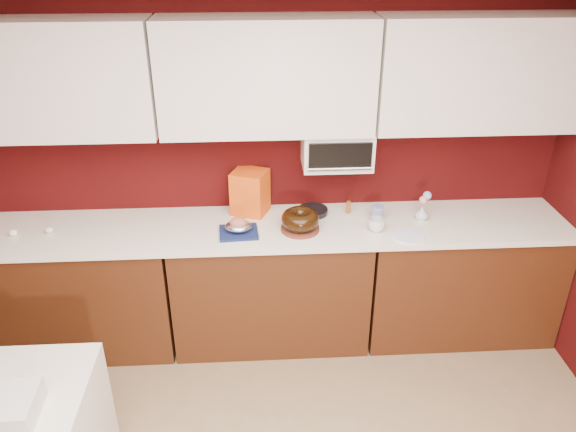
% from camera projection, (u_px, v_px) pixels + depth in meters
% --- Properties ---
extents(ceiling, '(4.00, 4.50, 0.02)m').
position_uv_depth(ceiling, '(286.00, 9.00, 1.25)').
color(ceiling, white).
rests_on(ceiling, wall_back).
extents(wall_back, '(4.00, 0.02, 2.50)m').
position_uv_depth(wall_back, '(268.00, 159.00, 3.82)').
color(wall_back, '#3A0808').
rests_on(wall_back, floor).
extents(base_cabinet_left, '(1.31, 0.58, 0.86)m').
position_uv_depth(base_cabinet_left, '(77.00, 291.00, 3.86)').
color(base_cabinet_left, '#43200D').
rests_on(base_cabinet_left, floor).
extents(base_cabinet_center, '(1.31, 0.58, 0.86)m').
position_uv_depth(base_cabinet_center, '(271.00, 285.00, 3.93)').
color(base_cabinet_center, '#43200D').
rests_on(base_cabinet_center, floor).
extents(base_cabinet_right, '(1.31, 0.58, 0.86)m').
position_uv_depth(base_cabinet_right, '(458.00, 278.00, 4.00)').
color(base_cabinet_right, '#43200D').
rests_on(base_cabinet_right, floor).
extents(countertop, '(4.00, 0.62, 0.04)m').
position_uv_depth(countertop, '(270.00, 228.00, 3.72)').
color(countertop, white).
rests_on(countertop, base_cabinet_center).
extents(upper_cabinet_left, '(1.31, 0.33, 0.70)m').
position_uv_depth(upper_cabinet_left, '(42.00, 80.00, 3.33)').
color(upper_cabinet_left, white).
rests_on(upper_cabinet_left, wall_back).
extents(upper_cabinet_center, '(1.31, 0.33, 0.70)m').
position_uv_depth(upper_cabinet_center, '(267.00, 77.00, 3.40)').
color(upper_cabinet_center, white).
rests_on(upper_cabinet_center, wall_back).
extents(upper_cabinet_right, '(1.31, 0.33, 0.70)m').
position_uv_depth(upper_cabinet_right, '(482.00, 74.00, 3.47)').
color(upper_cabinet_right, white).
rests_on(upper_cabinet_right, wall_back).
extents(toaster_oven, '(0.45, 0.30, 0.25)m').
position_uv_depth(toaster_oven, '(337.00, 148.00, 3.66)').
color(toaster_oven, white).
rests_on(toaster_oven, upper_cabinet_center).
extents(toaster_oven_door, '(0.40, 0.02, 0.18)m').
position_uv_depth(toaster_oven_door, '(340.00, 157.00, 3.52)').
color(toaster_oven_door, black).
rests_on(toaster_oven_door, toaster_oven).
extents(toaster_oven_handle, '(0.42, 0.02, 0.02)m').
position_uv_depth(toaster_oven_handle, '(340.00, 169.00, 3.54)').
color(toaster_oven_handle, silver).
rests_on(toaster_oven_handle, toaster_oven).
extents(cake_base, '(0.30, 0.30, 0.02)m').
position_uv_depth(cake_base, '(300.00, 229.00, 3.65)').
color(cake_base, maroon).
rests_on(cake_base, countertop).
extents(bundt_cake, '(0.28, 0.28, 0.10)m').
position_uv_depth(bundt_cake, '(300.00, 219.00, 3.62)').
color(bundt_cake, black).
rests_on(bundt_cake, cake_base).
extents(navy_towel, '(0.26, 0.22, 0.02)m').
position_uv_depth(navy_towel, '(239.00, 232.00, 3.61)').
color(navy_towel, '#152150').
rests_on(navy_towel, countertop).
extents(foil_ham_nest, '(0.19, 0.16, 0.06)m').
position_uv_depth(foil_ham_nest, '(238.00, 226.00, 3.59)').
color(foil_ham_nest, silver).
rests_on(foil_ham_nest, navy_towel).
extents(roasted_ham, '(0.13, 0.12, 0.07)m').
position_uv_depth(roasted_ham, '(238.00, 223.00, 3.58)').
color(roasted_ham, '#C06757').
rests_on(roasted_ham, foil_ham_nest).
extents(pandoro_box, '(0.28, 0.27, 0.30)m').
position_uv_depth(pandoro_box, '(250.00, 192.00, 3.82)').
color(pandoro_box, red).
rests_on(pandoro_box, countertop).
extents(dark_pan, '(0.26, 0.26, 0.04)m').
position_uv_depth(dark_pan, '(313.00, 211.00, 3.86)').
color(dark_pan, black).
rests_on(dark_pan, countertop).
extents(coffee_mug, '(0.13, 0.13, 0.11)m').
position_uv_depth(coffee_mug, '(376.00, 224.00, 3.62)').
color(coffee_mug, silver).
rests_on(coffee_mug, countertop).
extents(blue_jar, '(0.10, 0.10, 0.10)m').
position_uv_depth(blue_jar, '(377.00, 213.00, 3.77)').
color(blue_jar, navy).
rests_on(blue_jar, countertop).
extents(flower_vase, '(0.08, 0.08, 0.11)m').
position_uv_depth(flower_vase, '(422.00, 213.00, 3.76)').
color(flower_vase, silver).
rests_on(flower_vase, countertop).
extents(flower_pink, '(0.05, 0.05, 0.05)m').
position_uv_depth(flower_pink, '(423.00, 200.00, 3.72)').
color(flower_pink, pink).
rests_on(flower_pink, flower_vase).
extents(flower_blue, '(0.06, 0.06, 0.06)m').
position_uv_depth(flower_blue, '(427.00, 196.00, 3.73)').
color(flower_blue, '#89A7DC').
rests_on(flower_blue, flower_vase).
extents(china_plate, '(0.28, 0.28, 0.01)m').
position_uv_depth(china_plate, '(408.00, 236.00, 3.58)').
color(china_plate, white).
rests_on(china_plate, countertop).
extents(amber_bottle, '(0.04, 0.04, 0.09)m').
position_uv_depth(amber_bottle, '(348.00, 207.00, 3.85)').
color(amber_bottle, brown).
rests_on(amber_bottle, countertop).
extents(egg_left, '(0.06, 0.05, 0.04)m').
position_uv_depth(egg_left, '(13.00, 233.00, 3.58)').
color(egg_left, white).
rests_on(egg_left, countertop).
extents(egg_right, '(0.07, 0.06, 0.04)m').
position_uv_depth(egg_right, '(49.00, 230.00, 3.61)').
color(egg_right, silver).
rests_on(egg_right, countertop).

